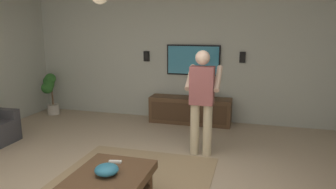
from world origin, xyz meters
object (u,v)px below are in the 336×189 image
Objects in this scene: vase_round at (209,93)px; media_console at (190,110)px; remote_white at (115,162)px; tv at (193,60)px; potted_plant_tall at (50,89)px; wall_speaker_left at (243,57)px; coffee_table at (109,183)px; bowl at (107,170)px; person_standing at (202,97)px; wall_speaker_right at (147,56)px.

media_console is at bearing 91.03° from vase_round.
tv is at bearing 74.37° from remote_white.
vase_round is at bearing 58.40° from tv.
wall_speaker_left is (0.42, -4.29, 0.79)m from potted_plant_tall.
wall_speaker_left is at bearing -18.74° from coffee_table.
remote_white is at bearing 8.69° from bowl.
media_console is at bearing 104.10° from wall_speaker_left.
remote_white is at bearing -5.19° from media_console.
potted_plant_tall is 3.67m from vase_round.
person_standing is 1.72× the size of potted_plant_tall.
coffee_table is at bearing -3.40° from tv.
coffee_table is 1.05× the size of potted_plant_tall.
coffee_table is 3.85m from wall_speaker_right.
coffee_table is 0.32m from remote_white.
person_standing is at bearing 51.39° from remote_white.
tv is 4.36× the size of bowl.
vase_round is at bearing -87.22° from potted_plant_tall.
media_console reaches higher than bowl.
bowl is 3.82m from wall_speaker_right.
remote_white is (0.31, 0.05, -0.05)m from bowl.
wall_speaker_right is at bearing 40.01° from person_standing.
wall_speaker_right is (1.84, 1.54, 0.43)m from person_standing.
potted_plant_tall reaches higher than vase_round.
wall_speaker_right is (0.01, 1.04, 0.06)m from tv.
potted_plant_tall is at bearing -87.02° from media_console.
remote_white is (-3.06, 0.28, 0.14)m from media_console.
potted_plant_tall is 4.34× the size of wall_speaker_right.
wall_speaker_right is at bearing -90.72° from tv.
tv reaches higher than potted_plant_tall.
vase_round reaches higher than bowl.
vase_round reaches higher than media_console.
media_console is 7.73× the size of vase_round.
bowl is at bearing -3.65° from tv.
remote_white is (0.30, 0.06, 0.12)m from coffee_table.
wall_speaker_left is (0.25, -1.01, 1.12)m from media_console.
media_console is 0.54m from vase_round.
coffee_table is 0.59× the size of media_console.
tv is at bearing 58.40° from vase_round.
remote_white is 3.14m from vase_round.
person_standing is (1.77, -0.71, 0.64)m from coffee_table.
bowl is (-3.37, 0.23, 0.18)m from media_console.
bowl is at bearing 157.73° from person_standing.
person_standing is 7.45× the size of vase_round.
vase_round reaches higher than remote_white.
vase_round is at bearing -99.83° from wall_speaker_right.
wall_speaker_left is at bearing 57.93° from remote_white.
wall_speaker_right is (0.25, 1.04, 1.09)m from media_console.
bowl is 0.32m from remote_white.
vase_round is (0.01, -0.38, 0.39)m from media_console.
potted_plant_tall reaches higher than bowl.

